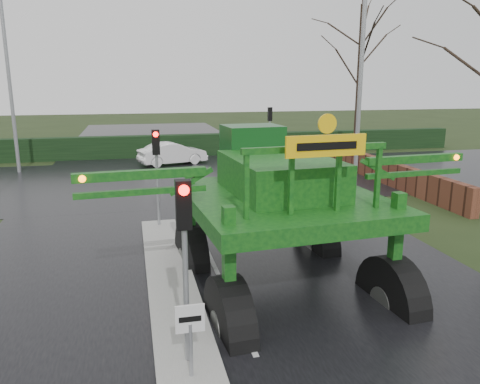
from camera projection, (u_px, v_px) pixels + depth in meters
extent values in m
plane|color=black|center=(244.00, 331.00, 9.83)|extent=(140.00, 140.00, 0.00)
cube|color=black|center=(187.00, 208.00, 19.31)|extent=(14.00, 80.00, 0.02)
cube|color=black|center=(174.00, 179.00, 24.99)|extent=(80.00, 12.00, 0.02)
cube|color=gray|center=(170.00, 277.00, 12.37)|extent=(1.20, 10.00, 0.16)
cube|color=black|center=(163.00, 146.00, 32.40)|extent=(44.00, 0.90, 1.50)
cube|color=#592D1E|center=(355.00, 161.00, 27.17)|extent=(0.40, 20.00, 1.20)
cylinder|color=gray|center=(191.00, 351.00, 7.98)|extent=(0.07, 0.07, 1.00)
cube|color=silver|center=(190.00, 319.00, 7.84)|extent=(0.50, 0.04, 0.50)
cube|color=black|center=(190.00, 319.00, 7.82)|extent=(0.38, 0.01, 0.10)
cylinder|color=gray|center=(186.00, 279.00, 8.19)|extent=(0.10, 0.10, 3.50)
cube|color=black|center=(184.00, 205.00, 7.88)|extent=(0.26, 0.22, 0.85)
sphere|color=#FF0C07|center=(184.00, 190.00, 7.69)|extent=(0.18, 0.18, 0.18)
cylinder|color=gray|center=(157.00, 181.00, 16.25)|extent=(0.10, 0.10, 3.50)
cube|color=black|center=(156.00, 142.00, 15.94)|extent=(0.26, 0.22, 0.85)
sphere|color=#FF0C07|center=(156.00, 134.00, 15.75)|extent=(0.18, 0.18, 0.18)
cylinder|color=gray|center=(270.00, 135.00, 29.81)|extent=(0.10, 0.10, 3.50)
cube|color=black|center=(270.00, 114.00, 29.50)|extent=(0.26, 0.22, 0.85)
sphere|color=#FF0C07|center=(269.00, 109.00, 29.56)|extent=(0.18, 0.18, 0.18)
cylinder|color=gray|center=(360.00, 84.00, 21.92)|extent=(0.20, 0.20, 10.00)
cylinder|color=gray|center=(10.00, 84.00, 25.76)|extent=(0.20, 0.20, 10.00)
cylinder|color=black|center=(359.00, 83.00, 31.44)|extent=(0.32, 0.32, 10.00)
cylinder|color=black|center=(124.00, 256.00, 11.04)|extent=(0.78, 2.27, 2.23)
cylinder|color=#595B56|center=(124.00, 256.00, 11.04)|extent=(0.71, 0.83, 0.78)
cube|color=#0A3D12|center=(120.00, 198.00, 10.72)|extent=(0.26, 0.26, 2.57)
cylinder|color=black|center=(282.00, 239.00, 12.20)|extent=(0.78, 2.27, 2.23)
cylinder|color=#595B56|center=(282.00, 239.00, 12.20)|extent=(0.71, 0.83, 0.78)
cube|color=#0A3D12|center=(283.00, 187.00, 11.88)|extent=(0.26, 0.26, 2.57)
cylinder|color=black|center=(141.00, 345.00, 7.31)|extent=(0.78, 2.27, 2.23)
cylinder|color=#595B56|center=(141.00, 345.00, 7.31)|extent=(0.71, 0.83, 0.78)
cube|color=#0A3D12|center=(136.00, 261.00, 6.98)|extent=(0.26, 0.26, 2.57)
cylinder|color=black|center=(366.00, 309.00, 8.47)|extent=(0.78, 2.27, 2.23)
cylinder|color=#595B56|center=(366.00, 309.00, 8.47)|extent=(0.71, 0.83, 0.78)
cube|color=#0A3D12|center=(371.00, 235.00, 8.14)|extent=(0.26, 0.26, 2.57)
cube|color=#0A3D12|center=(228.00, 179.00, 9.26)|extent=(5.07, 5.69, 0.39)
cube|color=#0A3D12|center=(225.00, 147.00, 9.33)|extent=(2.69, 3.52, 1.00)
cube|color=#0F4216|center=(200.00, 119.00, 11.31)|extent=(1.77, 1.46, 1.45)
cube|color=#0A3D12|center=(259.00, 99.00, 7.23)|extent=(3.35, 0.38, 0.13)
cube|color=#0A3D12|center=(24.00, 137.00, 7.58)|extent=(2.91, 0.41, 0.20)
cube|color=#0A3D12|center=(400.00, 125.00, 9.65)|extent=(2.91, 0.41, 0.20)
sphere|color=orange|center=(453.00, 124.00, 9.90)|extent=(0.16, 0.16, 0.16)
cube|color=yellow|center=(270.00, 93.00, 6.79)|extent=(1.79, 0.20, 0.45)
cube|color=black|center=(270.00, 93.00, 6.79)|extent=(1.34, 0.11, 0.16)
cylinder|color=yellow|center=(270.00, 61.00, 6.68)|extent=(0.40, 0.07, 0.40)
imported|color=white|center=(173.00, 165.00, 29.44)|extent=(4.47, 2.60, 1.39)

